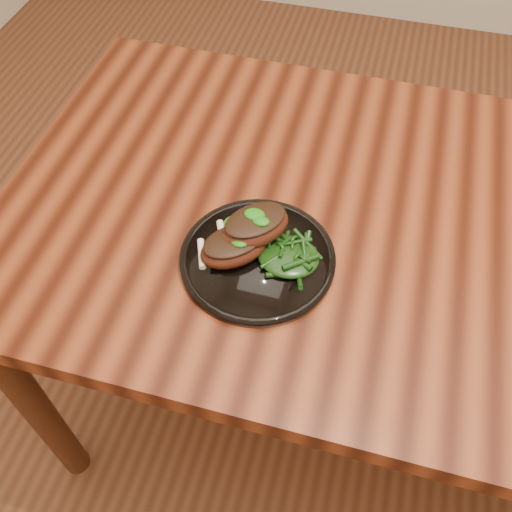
# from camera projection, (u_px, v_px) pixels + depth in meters

# --- Properties ---
(desk) EXTENTS (1.60, 0.80, 0.75)m
(desk) POSITION_uv_depth(u_px,v_px,m) (450.00, 265.00, 1.02)
(desk) COLOR black
(desk) RESTS_ON ground
(plate) EXTENTS (0.25, 0.25, 0.02)m
(plate) POSITION_uv_depth(u_px,v_px,m) (258.00, 258.00, 0.91)
(plate) COLOR black
(plate) RESTS_ON desk
(lamb_chop_front) EXTENTS (0.13, 0.13, 0.05)m
(lamb_chop_front) POSITION_uv_depth(u_px,v_px,m) (234.00, 246.00, 0.89)
(lamb_chop_front) COLOR #44180D
(lamb_chop_front) RESTS_ON plate
(lamb_chop_back) EXTENTS (0.13, 0.13, 0.05)m
(lamb_chop_back) POSITION_uv_depth(u_px,v_px,m) (255.00, 226.00, 0.89)
(lamb_chop_back) COLOR #44180D
(lamb_chop_back) RESTS_ON plate
(herb_smear) EXTENTS (0.08, 0.05, 0.01)m
(herb_smear) POSITION_uv_depth(u_px,v_px,m) (248.00, 227.00, 0.94)
(herb_smear) COLOR #0D4E08
(herb_smear) RESTS_ON plate
(greens_heap) EXTENTS (0.10, 0.09, 0.04)m
(greens_heap) POSITION_uv_depth(u_px,v_px,m) (289.00, 254.00, 0.89)
(greens_heap) COLOR black
(greens_heap) RESTS_ON plate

